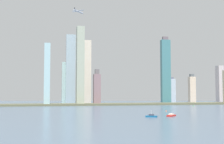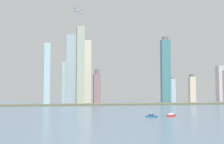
{
  "view_description": "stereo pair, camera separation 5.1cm",
  "coord_description": "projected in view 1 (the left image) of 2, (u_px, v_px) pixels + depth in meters",
  "views": [
    {
      "loc": [
        -177.81,
        -218.57,
        27.89
      ],
      "look_at": [
        -36.36,
        442.47,
        74.43
      ],
      "focal_mm": 47.88,
      "sensor_mm": 36.0,
      "label": 1
    },
    {
      "loc": [
        -177.76,
        -218.58,
        27.89
      ],
      "look_at": [
        -36.36,
        442.47,
        74.43
      ],
      "focal_mm": 47.88,
      "sensor_mm": 36.0,
      "label": 2
    }
  ],
  "objects": [
    {
      "name": "boat_6",
      "position": [
        171.0,
        115.0,
        351.11
      ],
      "size": [
        15.32,
        15.84,
        3.2
      ],
      "rotation": [
        0.0,
        0.0,
        3.97
      ],
      "color": "red",
      "rests_on": "ground"
    },
    {
      "name": "channel_buoy_2",
      "position": [
        166.0,
        111.0,
        441.27
      ],
      "size": [
        1.68,
        1.68,
        2.22
      ],
      "primitive_type": "cone",
      "color": "#E54C19",
      "rests_on": "ground"
    },
    {
      "name": "skyscraper_0",
      "position": [
        171.0,
        91.0,
        774.91
      ],
      "size": [
        15.12,
        26.82,
        67.16
      ],
      "color": "#ABB7CA",
      "rests_on": "ground"
    },
    {
      "name": "waterfront_pier",
      "position": [
        128.0,
        104.0,
        674.7
      ],
      "size": [
        935.42,
        55.29,
        3.79
      ],
      "primitive_type": "cube",
      "color": "#585940",
      "rests_on": "ground"
    },
    {
      "name": "skyscraper_13",
      "position": [
        80.0,
        66.0,
        669.83
      ],
      "size": [
        16.89,
        21.67,
        176.35
      ],
      "color": "#969F8B",
      "rests_on": "ground"
    },
    {
      "name": "skyscraper_6",
      "position": [
        47.0,
        74.0,
        641.9
      ],
      "size": [
        12.65,
        19.07,
        134.13
      ],
      "color": "#96BCC5",
      "rests_on": "ground"
    },
    {
      "name": "skyscraper_7",
      "position": [
        67.0,
        83.0,
        755.99
      ],
      "size": [
        26.79,
        21.55,
        104.32
      ],
      "color": "#A0C2BD",
      "rests_on": "ground"
    },
    {
      "name": "skyscraper_4",
      "position": [
        71.0,
        69.0,
        724.74
      ],
      "size": [
        22.23,
        18.54,
        168.35
      ],
      "color": "#91A6B3",
      "rests_on": "ground"
    },
    {
      "name": "skyscraper_12",
      "position": [
        166.0,
        71.0,
        745.53
      ],
      "size": [
        23.1,
        12.5,
        168.16
      ],
      "color": "#3D737A",
      "rests_on": "ground"
    },
    {
      "name": "skyscraper_9",
      "position": [
        220.0,
        84.0,
        789.59
      ],
      "size": [
        14.69,
        18.0,
        98.81
      ],
      "color": "#BDB2B5",
      "rests_on": "ground"
    },
    {
      "name": "skyscraper_8",
      "position": [
        86.0,
        72.0,
        737.13
      ],
      "size": [
        25.64,
        16.86,
        157.05
      ],
      "color": "beige",
      "rests_on": "ground"
    },
    {
      "name": "boat_2",
      "position": [
        151.0,
        116.0,
        338.49
      ],
      "size": [
        13.44,
        10.58,
        7.85
      ],
      "rotation": [
        0.0,
        0.0,
        5.74
      ],
      "color": "#13527F",
      "rests_on": "ground"
    },
    {
      "name": "skyscraper_3",
      "position": [
        97.0,
        89.0,
        673.17
      ],
      "size": [
        15.92,
        12.63,
        80.46
      ],
      "color": "slate",
      "rests_on": "ground"
    },
    {
      "name": "skyscraper_10",
      "position": [
        192.0,
        89.0,
        827.2
      ],
      "size": [
        17.25,
        13.76,
        79.12
      ],
      "color": "beige",
      "rests_on": "ground"
    },
    {
      "name": "channel_buoy_1",
      "position": [
        193.0,
        106.0,
        600.08
      ],
      "size": [
        1.22,
        1.22,
        2.58
      ],
      "primitive_type": "cone",
      "color": "green",
      "rests_on": "ground"
    },
    {
      "name": "airplane",
      "position": [
        78.0,
        12.0,
        713.58
      ],
      "size": [
        28.44,
        29.18,
        8.5
      ],
      "rotation": [
        0.0,
        0.0,
        0.82
      ],
      "color": "#A8B1C8"
    }
  ]
}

